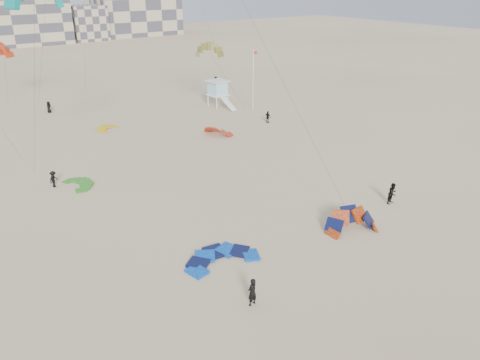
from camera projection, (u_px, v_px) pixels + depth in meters
ground at (263, 284)px, 29.82m from camera, size 320.00×320.00×0.00m
kite_ground_blue at (221, 260)px, 32.26m from camera, size 5.29×5.50×0.80m
kite_ground_orange at (352, 231)px, 36.04m from camera, size 5.47×5.39×4.34m
kite_ground_green at (79, 185)px, 43.82m from camera, size 3.85×3.65×0.77m
kite_ground_red_far at (218, 134)px, 57.90m from camera, size 5.02×4.92×3.52m
kite_ground_yellow at (108, 130)px, 59.70m from camera, size 4.03×4.09×1.37m
kitesurfer_main at (252, 292)px, 27.57m from camera, size 0.74×0.56×1.83m
kitesurfer_b at (393, 193)px, 40.01m from camera, size 1.00×0.83×1.87m
kitesurfer_c at (54, 179)px, 43.19m from camera, size 1.15×1.09×1.57m
kitesurfer_d at (268, 117)px, 62.13m from camera, size 0.65×1.01×1.59m
kitesurfer_e at (49, 107)px, 66.77m from camera, size 0.94×0.80×1.63m
kitesurfer_f at (216, 81)px, 82.67m from camera, size 0.53×1.63×1.75m
kite_fly_olive at (209, 51)px, 61.98m from camera, size 6.10×5.91×9.16m
kite_fly_red at (4, 51)px, 67.92m from camera, size 4.46×4.60×8.52m
lifeguard_tower_near at (218, 94)px, 69.43m from camera, size 3.03×5.48×3.91m
flagpole at (253, 78)px, 67.02m from camera, size 0.70×0.11×8.65m
condo_mid at (6, 23)px, 130.08m from camera, size 32.00×16.00×12.00m
condo_east at (137, 9)px, 151.86m from camera, size 26.00×14.00×16.00m
condo_fill_right at (87, 23)px, 140.58m from camera, size 10.00×10.00×10.00m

